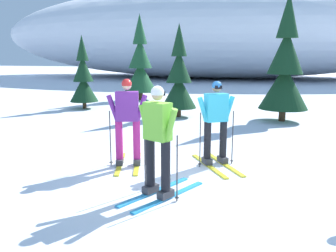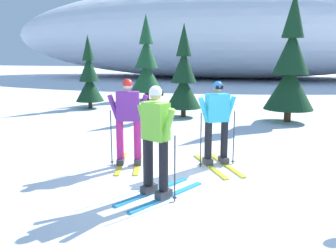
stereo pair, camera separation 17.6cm
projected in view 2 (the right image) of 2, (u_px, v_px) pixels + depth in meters
The scene contains 9 objects.
ground_plane at pixel (179, 185), 6.31m from camera, with size 120.00×120.00×0.00m, color white.
skier_lime_jacket at pixel (156, 140), 5.61m from camera, with size 1.14×1.69×1.81m.
skier_cyan_jacket at pixel (217, 121), 7.28m from camera, with size 1.27×1.66×1.76m.
skier_purple_jacket at pixel (128, 120), 7.23m from camera, with size 0.88×1.62×1.81m.
pine_tree_far_left at pixel (89, 78), 15.13m from camera, with size 1.20×1.20×3.10m.
pine_tree_center_left at pixel (146, 65), 17.95m from camera, with size 1.66×1.66×4.29m.
pine_tree_center at pixel (184, 79), 12.98m from camera, with size 1.31×1.31×3.40m.
pine_tree_center_right at pixel (291, 69), 11.95m from camera, with size 1.67×1.67×4.33m.
snow_ridge_background at pixel (221, 34), 35.12m from camera, with size 43.81×21.19×8.69m, color white.
Camera 2 is at (1.45, -5.80, 2.27)m, focal length 37.88 mm.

